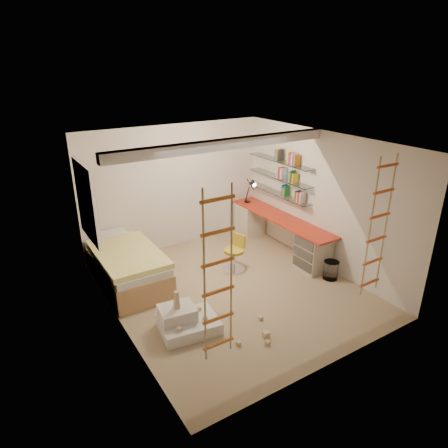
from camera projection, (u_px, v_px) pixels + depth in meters
floor at (233, 290)px, 7.05m from camera, size 4.50×4.50×0.00m
ceiling_beam at (224, 144)px, 6.33m from camera, size 4.00×0.18×0.16m
window_frame at (87, 202)px, 6.68m from camera, size 0.06×1.15×1.35m
window_blind at (89, 202)px, 6.70m from camera, size 0.02×1.00×1.20m
rope_ladder_left at (218, 277)px, 4.44m from camera, size 0.41×0.04×2.13m
rope_ladder_right at (378, 228)px, 5.76m from camera, size 0.41×0.04×2.13m
waste_bin at (331, 270)px, 7.35m from camera, size 0.28×0.28×0.35m
desk at (279, 232)px, 8.41m from camera, size 0.56×2.80×0.75m
shelves at (279, 178)px, 8.28m from camera, size 0.25×1.80×0.71m
bed at (127, 266)px, 7.17m from camera, size 1.02×2.00×0.69m
task_lamp at (252, 188)px, 8.87m from camera, size 0.14×0.36×0.57m
swivel_chair at (235, 258)px, 7.62m from camera, size 0.53×0.53×0.72m
play_platform at (186, 321)px, 5.95m from camera, size 0.93×0.77×0.38m
toy_blocks at (214, 318)px, 5.85m from camera, size 1.37×1.09×0.65m
books at (280, 171)px, 8.23m from camera, size 0.14×0.70×0.92m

